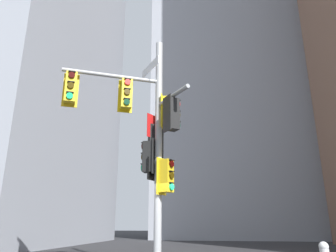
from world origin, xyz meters
name	(u,v)px	position (x,y,z in m)	size (l,w,h in m)	color
building_tower_left	(4,42)	(-15.34, 10.62, 15.87)	(15.55, 15.55, 31.74)	#9399A3
building_mid_block	(229,27)	(3.94, 26.53, 26.08)	(16.82, 16.82, 52.16)	#9399A3
signal_pole_assembly	(148,131)	(-0.31, -0.25, 4.17)	(4.07, 2.06, 7.52)	#9EA0A3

